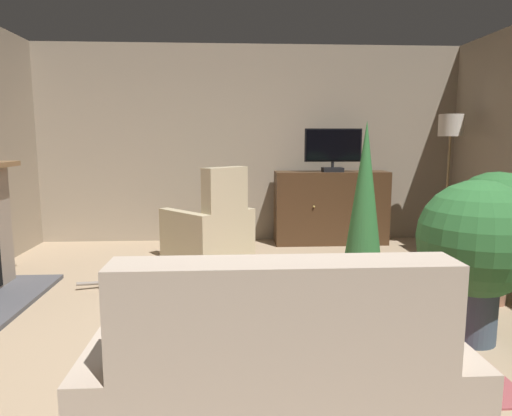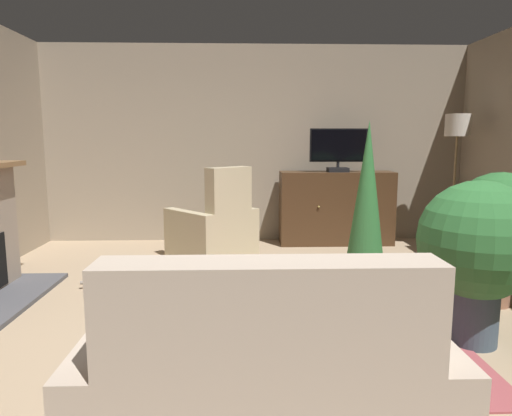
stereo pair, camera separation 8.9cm
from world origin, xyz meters
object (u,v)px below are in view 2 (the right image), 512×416
Objects in this scene: tv_cabinet at (336,209)px; cat at (124,276)px; coffee_table at (237,288)px; potted_plant_on_hearth_side at (500,223)px; television at (338,149)px; potted_plant_small_fern_corner at (478,245)px; floor_lamp at (457,144)px; tv_remote at (266,280)px; sofa_floral at (265,408)px; armchair_by_fireplace at (215,231)px; potted_plant_leafy_by_curtain at (367,201)px.

cat is (-2.53, -1.85, -0.38)m from tv_cabinet.
coffee_table is 0.85× the size of potted_plant_on_hearth_side.
potted_plant_small_fern_corner is at bearing -84.01° from television.
tv_cabinet is at bearing 162.88° from floor_lamp.
tv_remote is at bearing -160.20° from potted_plant_on_hearth_side.
tv_cabinet is 2.36× the size of cat.
television is 2.68m from potted_plant_on_hearth_side.
cat is (-1.28, 2.77, -0.25)m from sofa_floral.
armchair_by_fireplace is at bearing 51.53° from cat.
potted_plant_leafy_by_curtain reaches higher than potted_plant_small_fern_corner.
potted_plant_small_fern_corner reaches higher than tv_remote.
potted_plant_small_fern_corner is (1.51, -0.02, 0.25)m from tv_remote.
sofa_floral is 0.84× the size of floor_lamp.
television is at bearing 110.80° from potted_plant_on_hearth_side.
tv_remote is at bearing -110.08° from television.
potted_plant_leafy_by_curtain is 2.45m from floor_lamp.
armchair_by_fireplace is (-0.50, 2.48, -0.14)m from tv_remote.
sofa_floral is at bearing -65.25° from cat.
potted_plant_on_hearth_side reaches higher than potted_plant_small_fern_corner.
television reaches higher than potted_plant_on_hearth_side.
sofa_floral is 5.09m from floor_lamp.
tv_remote is (-1.17, -3.25, -0.01)m from tv_cabinet.
tv_remote is 0.14× the size of armchair_by_fireplace.
television reaches higher than potted_plant_small_fern_corner.
coffee_table is at bearing -113.14° from tv_cabinet.
tv_remote is at bearing -133.15° from floor_lamp.
potted_plant_leafy_by_curtain is at bearing -94.68° from television.
tv_remote is (0.20, -0.04, 0.07)m from coffee_table.
tv_remote is at bearing -78.55° from armchair_by_fireplace.
tv_remote is 1.51m from potted_plant_leafy_by_curtain.
potted_plant_leafy_by_curtain reaches higher than tv_cabinet.
armchair_by_fireplace is 0.73× the size of potted_plant_leafy_by_curtain.
coffee_table is (-1.37, -3.16, -0.92)m from television.
sofa_floral is (-1.25, -4.57, -0.99)m from television.
potted_plant_small_fern_corner is (1.59, 1.36, 0.37)m from sofa_floral.
coffee_table is 1.42m from sofa_floral.
armchair_by_fireplace is at bearing 136.35° from potted_plant_leafy_by_curtain.
potted_plant_small_fern_corner is 1.20m from potted_plant_leafy_by_curtain.
armchair_by_fireplace reaches higher than tv_remote.
tv_cabinet is at bearing 110.40° from potted_plant_on_hearth_side.
potted_plant_leafy_by_curtain is at bearing -151.72° from tv_remote.
potted_plant_on_hearth_side is 1.79× the size of cat.
coffee_table is 5.99× the size of tv_remote.
potted_plant_on_hearth_side is 0.97m from potted_plant_small_fern_corner.
potted_plant_on_hearth_side is at bearing -104.51° from floor_lamp.
tv_cabinet is 1.55× the size of coffee_table.
potted_plant_small_fern_corner is at bearing -26.34° from cat.
television is 2.07m from armchair_by_fireplace.
tv_remote is 0.14× the size of potted_plant_small_fern_corner.
television is 4.84m from sofa_floral.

